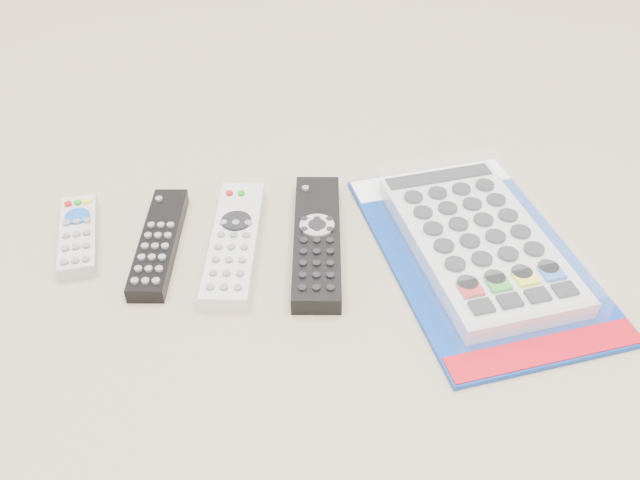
{
  "coord_description": "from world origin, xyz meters",
  "views": [
    {
      "loc": [
        -0.03,
        -0.66,
        0.56
      ],
      "look_at": [
        0.05,
        -0.03,
        0.01
      ],
      "focal_mm": 40.0,
      "sensor_mm": 36.0,
      "label": 1
    }
  ],
  "objects": [
    {
      "name": "jumbo_remote_packaged",
      "position": [
        0.23,
        -0.06,
        0.02
      ],
      "size": [
        0.26,
        0.38,
        0.05
      ],
      "rotation": [
        0.0,
        0.0,
        0.14
      ],
      "color": "navy",
      "rests_on": "ground"
    },
    {
      "name": "remote_small_grey",
      "position": [
        -0.23,
        0.02,
        0.01
      ],
      "size": [
        0.06,
        0.14,
        0.02
      ],
      "rotation": [
        0.0,
        0.0,
        0.1
      ],
      "color": "#AAAAAD",
      "rests_on": "ground"
    },
    {
      "name": "remote_slim_black",
      "position": [
        -0.14,
        -0.0,
        0.01
      ],
      "size": [
        0.07,
        0.19,
        0.02
      ],
      "rotation": [
        0.0,
        0.0,
        -0.13
      ],
      "color": "black",
      "rests_on": "ground"
    },
    {
      "name": "remote_large_black",
      "position": [
        0.05,
        -0.02,
        0.01
      ],
      "size": [
        0.08,
        0.23,
        0.02
      ],
      "rotation": [
        0.0,
        0.0,
        -0.13
      ],
      "color": "black",
      "rests_on": "ground"
    },
    {
      "name": "remote_silver_dvd",
      "position": [
        -0.05,
        -0.01,
        0.01
      ],
      "size": [
        0.08,
        0.22,
        0.02
      ],
      "rotation": [
        0.0,
        0.0,
        -0.15
      ],
      "color": "silver",
      "rests_on": "ground"
    }
  ]
}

